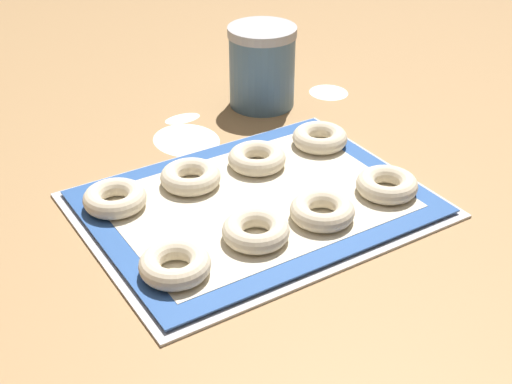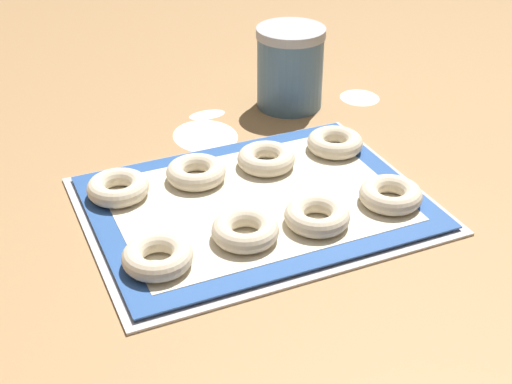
{
  "view_description": "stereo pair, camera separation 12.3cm",
  "coord_description": "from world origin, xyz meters",
  "px_view_note": "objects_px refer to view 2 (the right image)",
  "views": [
    {
      "loc": [
        -0.45,
        -0.73,
        0.55
      ],
      "look_at": [
        0.01,
        -0.01,
        0.02
      ],
      "focal_mm": 50.0,
      "sensor_mm": 36.0,
      "label": 1
    },
    {
      "loc": [
        -0.34,
        -0.79,
        0.55
      ],
      "look_at": [
        0.01,
        -0.01,
        0.02
      ],
      "focal_mm": 50.0,
      "sensor_mm": 36.0,
      "label": 2
    }
  ],
  "objects_px": {
    "bagel_back_far_left": "(118,188)",
    "bagel_back_mid_left": "(196,172)",
    "bagel_front_far_left": "(158,257)",
    "bagel_back_far_right": "(335,143)",
    "baking_tray": "(256,204)",
    "bagel_front_far_right": "(391,195)",
    "bagel_back_mid_right": "(266,159)",
    "flour_canister": "(290,67)",
    "bagel_front_mid_right": "(317,216)",
    "bagel_front_mid_left": "(245,230)"
  },
  "relations": [
    {
      "from": "bagel_front_mid_left",
      "to": "flour_canister",
      "type": "distance_m",
      "value": 0.45
    },
    {
      "from": "bagel_back_far_left",
      "to": "bagel_front_far_right",
      "type": "bearing_deg",
      "value": -26.75
    },
    {
      "from": "bagel_back_far_left",
      "to": "bagel_back_mid_left",
      "type": "relative_size",
      "value": 1.0
    },
    {
      "from": "bagel_back_mid_right",
      "to": "bagel_front_mid_left",
      "type": "bearing_deg",
      "value": -122.69
    },
    {
      "from": "bagel_front_far_left",
      "to": "bagel_front_far_right",
      "type": "distance_m",
      "value": 0.34
    },
    {
      "from": "baking_tray",
      "to": "bagel_back_mid_left",
      "type": "relative_size",
      "value": 5.4
    },
    {
      "from": "bagel_back_mid_right",
      "to": "bagel_back_far_right",
      "type": "xyz_separation_m",
      "value": [
        0.12,
        0.0,
        0.0
      ]
    },
    {
      "from": "bagel_front_far_left",
      "to": "bagel_back_mid_left",
      "type": "relative_size",
      "value": 1.0
    },
    {
      "from": "bagel_front_far_left",
      "to": "bagel_front_far_right",
      "type": "relative_size",
      "value": 1.0
    },
    {
      "from": "baking_tray",
      "to": "bagel_back_far_right",
      "type": "relative_size",
      "value": 5.4
    },
    {
      "from": "bagel_front_far_left",
      "to": "flour_canister",
      "type": "relative_size",
      "value": 0.61
    },
    {
      "from": "bagel_back_mid_right",
      "to": "flour_canister",
      "type": "height_order",
      "value": "flour_canister"
    },
    {
      "from": "bagel_front_mid_right",
      "to": "bagel_back_mid_left",
      "type": "distance_m",
      "value": 0.21
    },
    {
      "from": "flour_canister",
      "to": "bagel_back_far_left",
      "type": "bearing_deg",
      "value": -151.82
    },
    {
      "from": "baking_tray",
      "to": "bagel_front_far_left",
      "type": "xyz_separation_m",
      "value": [
        -0.17,
        -0.09,
        0.02
      ]
    },
    {
      "from": "baking_tray",
      "to": "bagel_front_mid_right",
      "type": "height_order",
      "value": "bagel_front_mid_right"
    },
    {
      "from": "bagel_front_far_right",
      "to": "bagel_back_far_left",
      "type": "distance_m",
      "value": 0.39
    },
    {
      "from": "baking_tray",
      "to": "bagel_back_far_right",
      "type": "height_order",
      "value": "bagel_back_far_right"
    },
    {
      "from": "bagel_back_far_left",
      "to": "flour_canister",
      "type": "distance_m",
      "value": 0.42
    },
    {
      "from": "bagel_back_far_left",
      "to": "bagel_front_mid_right",
      "type": "bearing_deg",
      "value": -38.41
    },
    {
      "from": "bagel_front_far_right",
      "to": "bagel_back_far_right",
      "type": "xyz_separation_m",
      "value": [
        0.01,
        0.17,
        0.0
      ]
    },
    {
      "from": "bagel_front_far_left",
      "to": "bagel_back_far_right",
      "type": "bearing_deg",
      "value": 26.65
    },
    {
      "from": "bagel_back_mid_left",
      "to": "bagel_back_far_right",
      "type": "bearing_deg",
      "value": -0.31
    },
    {
      "from": "bagel_back_mid_left",
      "to": "bagel_front_mid_left",
      "type": "bearing_deg",
      "value": -87.44
    },
    {
      "from": "bagel_front_mid_right",
      "to": "bagel_back_far_left",
      "type": "bearing_deg",
      "value": 141.59
    },
    {
      "from": "baking_tray",
      "to": "bagel_back_far_left",
      "type": "relative_size",
      "value": 5.4
    },
    {
      "from": "baking_tray",
      "to": "bagel_front_far_right",
      "type": "distance_m",
      "value": 0.19
    },
    {
      "from": "bagel_front_mid_left",
      "to": "bagel_back_far_left",
      "type": "xyz_separation_m",
      "value": [
        -0.12,
        0.17,
        0.0
      ]
    },
    {
      "from": "bagel_back_far_left",
      "to": "bagel_back_far_right",
      "type": "relative_size",
      "value": 1.0
    },
    {
      "from": "bagel_back_mid_left",
      "to": "flour_canister",
      "type": "relative_size",
      "value": 0.61
    },
    {
      "from": "bagel_back_mid_right",
      "to": "baking_tray",
      "type": "bearing_deg",
      "value": -123.05
    },
    {
      "from": "bagel_back_far_left",
      "to": "bagel_back_far_right",
      "type": "height_order",
      "value": "same"
    },
    {
      "from": "bagel_back_far_left",
      "to": "bagel_back_mid_right",
      "type": "xyz_separation_m",
      "value": [
        0.23,
        -0.01,
        0.0
      ]
    },
    {
      "from": "bagel_front_mid_left",
      "to": "bagel_back_mid_left",
      "type": "relative_size",
      "value": 1.0
    },
    {
      "from": "bagel_front_mid_left",
      "to": "flour_canister",
      "type": "height_order",
      "value": "flour_canister"
    },
    {
      "from": "baking_tray",
      "to": "bagel_front_far_right",
      "type": "bearing_deg",
      "value": -26.1
    },
    {
      "from": "bagel_back_far_right",
      "to": "bagel_back_mid_right",
      "type": "bearing_deg",
      "value": -178.37
    },
    {
      "from": "bagel_front_mid_right",
      "to": "bagel_back_mid_right",
      "type": "xyz_separation_m",
      "value": [
        0.0,
        0.17,
        0.0
      ]
    },
    {
      "from": "bagel_back_mid_right",
      "to": "bagel_back_far_right",
      "type": "height_order",
      "value": "same"
    },
    {
      "from": "baking_tray",
      "to": "bagel_front_far_right",
      "type": "height_order",
      "value": "bagel_front_far_right"
    },
    {
      "from": "bagel_front_mid_right",
      "to": "flour_canister",
      "type": "xyz_separation_m",
      "value": [
        0.14,
        0.38,
        0.05
      ]
    },
    {
      "from": "bagel_front_far_right",
      "to": "flour_canister",
      "type": "xyz_separation_m",
      "value": [
        0.02,
        0.37,
        0.05
      ]
    },
    {
      "from": "bagel_front_mid_left",
      "to": "bagel_back_far_right",
      "type": "height_order",
      "value": "same"
    },
    {
      "from": "bagel_front_mid_right",
      "to": "baking_tray",
      "type": "bearing_deg",
      "value": 119.76
    },
    {
      "from": "bagel_front_far_right",
      "to": "bagel_front_mid_right",
      "type": "bearing_deg",
      "value": -177.58
    },
    {
      "from": "bagel_back_far_left",
      "to": "bagel_back_mid_left",
      "type": "height_order",
      "value": "same"
    },
    {
      "from": "bagel_front_mid_left",
      "to": "bagel_front_mid_right",
      "type": "distance_m",
      "value": 0.1
    },
    {
      "from": "bagel_front_far_right",
      "to": "bagel_back_far_right",
      "type": "distance_m",
      "value": 0.17
    },
    {
      "from": "bagel_front_mid_left",
      "to": "bagel_front_mid_right",
      "type": "bearing_deg",
      "value": -4.41
    },
    {
      "from": "baking_tray",
      "to": "bagel_front_mid_left",
      "type": "relative_size",
      "value": 5.4
    }
  ]
}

